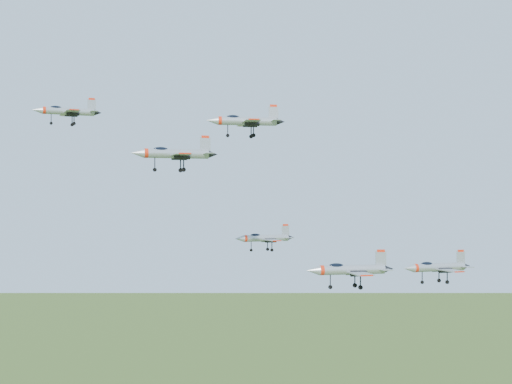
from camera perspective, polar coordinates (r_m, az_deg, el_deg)
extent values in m
cylinder|color=#989EA4|center=(130.62, -14.77, 6.26)|extent=(8.94, 3.47, 1.29)
cone|color=#989EA4|center=(129.95, -17.11, 6.30)|extent=(2.05, 1.69, 1.29)
cone|color=black|center=(131.48, -12.54, 6.21)|extent=(1.61, 1.40, 1.09)
ellipsoid|color=black|center=(130.38, -15.72, 6.49)|extent=(2.34, 1.44, 0.82)
cube|color=#989EA4|center=(127.91, -14.50, 6.29)|extent=(3.29, 4.78, 0.14)
cube|color=#989EA4|center=(133.35, -14.86, 6.01)|extent=(3.29, 4.78, 0.14)
cube|color=#989EA4|center=(131.44, -13.01, 6.80)|extent=(1.47, 0.49, 2.08)
cube|color=red|center=(131.59, -13.01, 7.27)|extent=(1.09, 0.41, 0.35)
cylinder|color=#989EA4|center=(120.23, -0.71, 5.69)|extent=(9.92, 1.60, 1.43)
cone|color=#989EA4|center=(119.45, -3.54, 5.73)|extent=(2.00, 1.46, 1.43)
cone|color=black|center=(121.26, 1.97, 5.64)|extent=(1.56, 1.24, 1.22)
ellipsoid|color=black|center=(119.94, -1.86, 5.97)|extent=(2.44, 1.07, 0.91)
cube|color=#989EA4|center=(117.22, -0.37, 5.72)|extent=(2.61, 4.88, 0.15)
cube|color=#989EA4|center=(123.26, -0.84, 5.41)|extent=(2.61, 4.88, 0.15)
cube|color=#989EA4|center=(121.19, 1.41, 6.35)|extent=(1.65, 0.16, 2.31)
cube|color=red|center=(121.34, 1.41, 6.92)|extent=(1.21, 0.17, 0.38)
cylinder|color=#989EA4|center=(99.51, -6.39, 3.06)|extent=(9.11, 2.58, 1.30)
cone|color=#989EA4|center=(98.65, -9.48, 3.10)|extent=(1.97, 1.55, 1.30)
cone|color=black|center=(100.60, -3.47, 3.02)|extent=(1.55, 1.30, 1.11)
ellipsoid|color=black|center=(99.16, -7.64, 3.36)|extent=(2.32, 1.24, 0.83)
cube|color=#989EA4|center=(96.78, -5.96, 3.02)|extent=(2.91, 4.69, 0.14)
cube|color=#989EA4|center=(102.28, -6.57, 2.83)|extent=(2.91, 4.69, 0.14)
cube|color=#989EA4|center=(100.44, -4.08, 3.80)|extent=(1.50, 0.33, 2.10)
cube|color=red|center=(100.53, -4.08, 4.43)|extent=(1.11, 0.30, 0.35)
cylinder|color=#989EA4|center=(121.98, 0.79, -3.70)|extent=(8.11, 2.85, 1.16)
cone|color=#989EA4|center=(120.27, -1.35, -3.75)|extent=(1.82, 1.48, 1.16)
cone|color=black|center=(123.79, 2.80, -3.65)|extent=(1.43, 1.23, 0.99)
ellipsoid|color=black|center=(121.24, -0.07, -3.51)|extent=(2.10, 1.24, 0.74)
cube|color=#989EA4|center=(119.75, 1.32, -3.87)|extent=(2.85, 4.28, 0.13)
cube|color=#989EA4|center=(124.39, 0.44, -3.74)|extent=(2.85, 4.28, 0.13)
cube|color=#989EA4|center=(123.33, 2.38, -3.10)|extent=(1.33, 0.39, 1.88)
cube|color=red|center=(123.29, 2.38, -2.65)|extent=(0.99, 0.33, 0.31)
cylinder|color=#989EA4|center=(104.52, 7.68, -6.17)|extent=(9.83, 1.88, 1.41)
cone|color=#989EA4|center=(102.75, 4.57, -6.28)|extent=(2.02, 1.50, 1.41)
cone|color=black|center=(106.51, 10.57, -6.06)|extent=(1.58, 1.27, 1.20)
ellipsoid|color=black|center=(103.71, 6.43, -5.92)|extent=(2.43, 1.13, 0.90)
cube|color=#989EA4|center=(101.77, 8.36, -6.48)|extent=(2.73, 4.89, 0.15)
cube|color=#989EA4|center=(107.48, 7.25, -6.16)|extent=(2.73, 4.89, 0.15)
cube|color=#989EA4|center=(105.93, 9.96, -5.30)|extent=(1.63, 0.21, 2.28)
cube|color=red|center=(105.84, 9.96, -4.65)|extent=(1.20, 0.21, 0.38)
cylinder|color=#989EA4|center=(121.49, 14.41, -5.84)|extent=(9.55, 3.16, 1.37)
cone|color=#989EA4|center=(118.40, 12.12, -5.99)|extent=(2.12, 1.71, 1.37)
cone|color=black|center=(124.63, 16.50, -5.70)|extent=(1.67, 1.42, 1.16)
ellipsoid|color=black|center=(120.16, 13.49, -5.66)|extent=(2.46, 1.41, 0.87)
cube|color=#989EA4|center=(119.22, 15.29, -6.07)|extent=(3.26, 5.01, 0.15)
cube|color=#989EA4|center=(124.06, 13.72, -5.85)|extent=(3.26, 5.01, 0.15)
cube|color=#989EA4|center=(123.83, 16.06, -5.08)|extent=(1.57, 0.43, 2.21)
cube|color=red|center=(123.74, 16.06, -4.54)|extent=(1.16, 0.37, 0.37)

